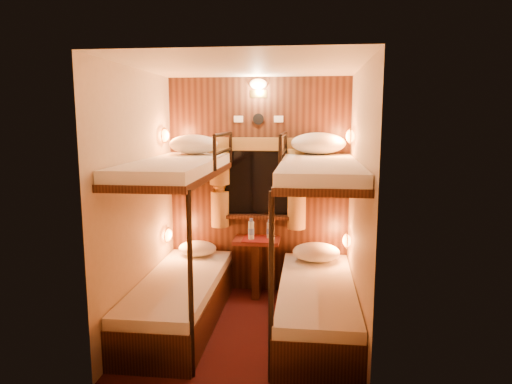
# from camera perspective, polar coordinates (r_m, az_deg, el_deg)

# --- Properties ---
(floor) EXTENTS (2.10, 2.10, 0.00)m
(floor) POSITION_cam_1_polar(r_m,az_deg,el_deg) (4.47, -1.23, -16.78)
(floor) COLOR #3D1210
(floor) RESTS_ON ground
(ceiling) EXTENTS (2.10, 2.10, 0.00)m
(ceiling) POSITION_cam_1_polar(r_m,az_deg,el_deg) (4.04, -1.35, 15.49)
(ceiling) COLOR silver
(ceiling) RESTS_ON wall_back
(wall_back) EXTENTS (2.40, 0.00, 2.40)m
(wall_back) POSITION_cam_1_polar(r_m,az_deg,el_deg) (5.12, 0.34, 0.68)
(wall_back) COLOR #C6B293
(wall_back) RESTS_ON floor
(wall_front) EXTENTS (2.40, 0.00, 2.40)m
(wall_front) POSITION_cam_1_polar(r_m,az_deg,el_deg) (3.08, -4.00, -5.04)
(wall_front) COLOR #C6B293
(wall_front) RESTS_ON floor
(wall_left) EXTENTS (0.00, 2.40, 2.40)m
(wall_left) POSITION_cam_1_polar(r_m,az_deg,el_deg) (4.34, -14.48, -1.14)
(wall_left) COLOR #C6B293
(wall_left) RESTS_ON floor
(wall_right) EXTENTS (0.00, 2.40, 2.40)m
(wall_right) POSITION_cam_1_polar(r_m,az_deg,el_deg) (4.07, 12.79, -1.73)
(wall_right) COLOR #C6B293
(wall_right) RESTS_ON floor
(back_panel) EXTENTS (2.00, 0.03, 2.40)m
(back_panel) POSITION_cam_1_polar(r_m,az_deg,el_deg) (5.10, 0.32, 0.65)
(back_panel) COLOR black
(back_panel) RESTS_ON floor
(bunk_left) EXTENTS (0.72, 1.90, 1.82)m
(bunk_left) POSITION_cam_1_polar(r_m,az_deg,el_deg) (4.45, -9.53, -9.25)
(bunk_left) COLOR black
(bunk_left) RESTS_ON floor
(bunk_right) EXTENTS (0.72, 1.90, 1.82)m
(bunk_right) POSITION_cam_1_polar(r_m,az_deg,el_deg) (4.28, 7.63, -9.94)
(bunk_right) COLOR black
(bunk_right) RESTS_ON floor
(window) EXTENTS (1.00, 0.12, 0.79)m
(window) POSITION_cam_1_polar(r_m,az_deg,el_deg) (5.08, 0.28, 0.39)
(window) COLOR black
(window) RESTS_ON back_panel
(curtains) EXTENTS (1.10, 0.22, 1.00)m
(curtains) POSITION_cam_1_polar(r_m,az_deg,el_deg) (5.03, 0.24, 1.26)
(curtains) COLOR olive
(curtains) RESTS_ON back_panel
(back_fixtures) EXTENTS (0.54, 0.09, 0.48)m
(back_fixtures) POSITION_cam_1_polar(r_m,az_deg,el_deg) (5.02, 0.29, 12.48)
(back_fixtures) COLOR black
(back_fixtures) RESTS_ON back_panel
(reading_lamps) EXTENTS (2.00, 0.20, 1.25)m
(reading_lamps) POSITION_cam_1_polar(r_m,az_deg,el_deg) (4.77, -0.12, 0.54)
(reading_lamps) COLOR orange
(reading_lamps) RESTS_ON wall_left
(table) EXTENTS (0.50, 0.34, 0.66)m
(table) POSITION_cam_1_polar(r_m,az_deg,el_deg) (5.10, 0.08, -8.41)
(table) COLOR #531512
(table) RESTS_ON floor
(bottle_left) EXTENTS (0.07, 0.07, 0.24)m
(bottle_left) POSITION_cam_1_polar(r_m,az_deg,el_deg) (4.98, -0.60, -4.81)
(bottle_left) COLOR #99BFE5
(bottle_left) RESTS_ON table
(bottle_right) EXTENTS (0.06, 0.06, 0.21)m
(bottle_right) POSITION_cam_1_polar(r_m,az_deg,el_deg) (5.04, 1.66, -4.80)
(bottle_right) COLOR #99BFE5
(bottle_right) RESTS_ON table
(sachet_a) EXTENTS (0.09, 0.07, 0.01)m
(sachet_a) POSITION_cam_1_polar(r_m,az_deg,el_deg) (5.06, 1.87, -5.77)
(sachet_a) COLOR silver
(sachet_a) RESTS_ON table
(sachet_b) EXTENTS (0.07, 0.05, 0.00)m
(sachet_b) POSITION_cam_1_polar(r_m,az_deg,el_deg) (5.02, 1.49, -5.87)
(sachet_b) COLOR silver
(sachet_b) RESTS_ON table
(pillow_lower_left) EXTENTS (0.42, 0.30, 0.17)m
(pillow_lower_left) POSITION_cam_1_polar(r_m,az_deg,el_deg) (5.11, -7.32, -7.00)
(pillow_lower_left) COLOR white
(pillow_lower_left) RESTS_ON bunk_left
(pillow_lower_right) EXTENTS (0.50, 0.36, 0.20)m
(pillow_lower_right) POSITION_cam_1_polar(r_m,az_deg,el_deg) (4.91, 7.53, -7.46)
(pillow_lower_right) COLOR white
(pillow_lower_right) RESTS_ON bunk_right
(pillow_upper_left) EXTENTS (0.52, 0.37, 0.20)m
(pillow_upper_left) POSITION_cam_1_polar(r_m,az_deg,el_deg) (4.84, -7.82, 5.92)
(pillow_upper_left) COLOR white
(pillow_upper_left) RESTS_ON bunk_left
(pillow_upper_right) EXTENTS (0.57, 0.41, 0.22)m
(pillow_upper_right) POSITION_cam_1_polar(r_m,az_deg,el_deg) (4.83, 7.80, 6.06)
(pillow_upper_right) COLOR white
(pillow_upper_right) RESTS_ON bunk_right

